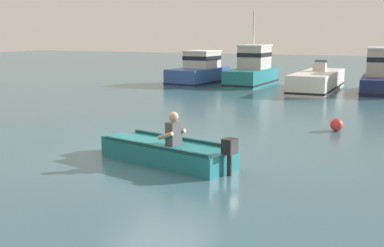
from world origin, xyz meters
The scene contains 7 objects.
ground_plane centered at (0.00, 0.00, 0.00)m, with size 120.00×120.00×0.00m, color #386070.
rowboat_with_person centered at (0.72, -0.97, 0.25)m, with size 3.71×1.70×1.19m.
moored_boat_blue centered at (-6.30, 15.63, 0.73)m, with size 2.32×4.70×1.96m.
moored_boat_teal centered at (-3.27, 16.42, 0.85)m, with size 1.86×4.78×4.20m.
moored_boat_white centered at (0.72, 15.15, 0.47)m, with size 2.05×6.49×1.56m.
moored_boat_navy centered at (3.75, 15.82, 0.82)m, with size 2.20×4.79×2.26m.
mooring_buoy centered at (3.56, 4.50, 0.19)m, with size 0.38×0.38×0.38m, color red.
Camera 1 is at (6.00, -10.37, 2.88)m, focal length 45.37 mm.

